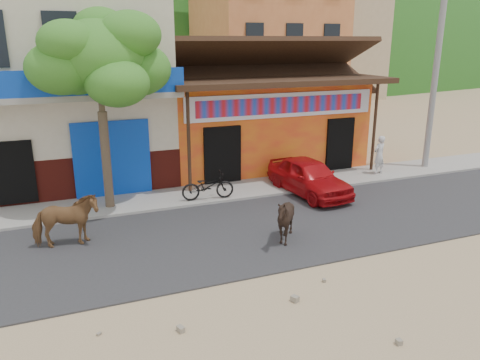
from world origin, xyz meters
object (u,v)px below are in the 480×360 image
object	(u,v)px
tree	(102,112)
red_car	(309,176)
cow_dark	(285,219)
scooter	(208,186)
utility_pole	(436,68)
cow_tan	(66,221)
pedestrian	(379,155)

from	to	relation	value
tree	red_car	size ratio (longest dim) A/B	1.64
cow_dark	scooter	world-z (taller)	cow_dark
cow_dark	red_car	xyz separation A→B (m)	(2.60, 3.34, -0.01)
utility_pole	red_car	size ratio (longest dim) A/B	2.18
tree	cow_tan	world-z (taller)	tree
cow_tan	scooter	size ratio (longest dim) A/B	0.96
red_car	scooter	bearing A→B (deg)	166.06
pedestrian	cow_dark	bearing A→B (deg)	19.66
utility_pole	pedestrian	world-z (taller)	utility_pole
tree	utility_pole	size ratio (longest dim) A/B	0.75
utility_pole	scooter	size ratio (longest dim) A/B	4.64
cow_tan	scooter	xyz separation A→B (m)	(4.45, 2.02, -0.16)
utility_pole	cow_tan	xyz separation A→B (m)	(-14.15, -2.71, -3.38)
red_car	pedestrian	world-z (taller)	pedestrian
utility_pole	cow_dark	distance (m)	10.49
tree	scooter	size ratio (longest dim) A/B	3.48
tree	red_car	bearing A→B (deg)	-8.64
tree	cow_tan	xyz separation A→B (m)	(-1.35, -2.51, -2.38)
tree	pedestrian	distance (m)	10.52
scooter	pedestrian	bearing A→B (deg)	-79.63
scooter	pedestrian	distance (m)	7.20
pedestrian	red_car	bearing A→B (deg)	0.33
utility_pole	cow_tan	bearing A→B (deg)	-169.18
cow_tan	utility_pole	bearing A→B (deg)	-77.58
utility_pole	pedestrian	size ratio (longest dim) A/B	5.32
scooter	tree	bearing A→B (deg)	87.39
red_car	tree	bearing A→B (deg)	165.76
utility_pole	pedestrian	distance (m)	4.11
red_car	pedestrian	bearing A→B (deg)	9.75
cow_tan	red_car	xyz separation A→B (m)	(7.94, 1.51, -0.07)
cow_tan	pedestrian	bearing A→B (deg)	-76.18
tree	cow_tan	bearing A→B (deg)	-118.36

